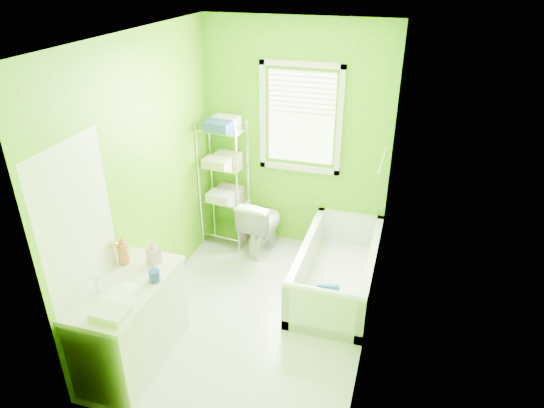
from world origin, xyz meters
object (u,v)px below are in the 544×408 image
(vanity, at_px, (131,322))
(bathtub, at_px, (337,275))
(toilet, at_px, (262,224))
(wire_shelf_unit, at_px, (225,170))

(vanity, bearing_deg, bathtub, 45.83)
(bathtub, height_order, toilet, toilet)
(bathtub, xyz_separation_m, wire_shelf_unit, (-1.44, 0.56, 0.77))
(vanity, relative_size, wire_shelf_unit, 0.68)
(toilet, bearing_deg, vanity, 82.67)
(bathtub, distance_m, vanity, 2.12)
(bathtub, height_order, vanity, vanity)
(toilet, bearing_deg, wire_shelf_unit, 0.28)
(toilet, distance_m, vanity, 2.08)
(vanity, xyz_separation_m, wire_shelf_unit, (0.03, 2.07, 0.52))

